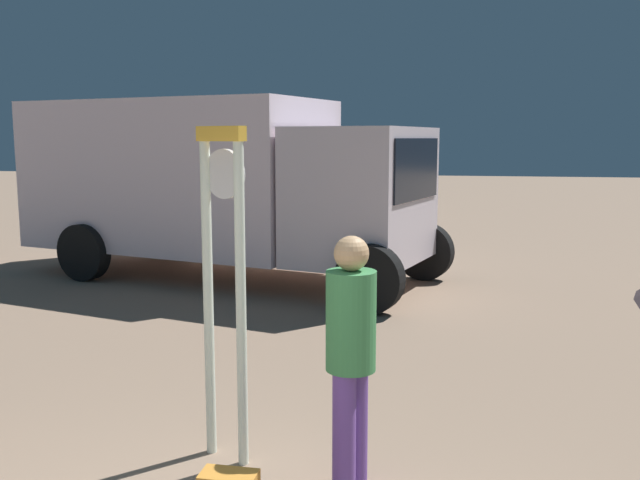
{
  "coord_description": "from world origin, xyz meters",
  "views": [
    {
      "loc": [
        1.23,
        -2.38,
        2.24
      ],
      "look_at": [
        -0.12,
        4.54,
        1.2
      ],
      "focal_mm": 38.94,
      "sensor_mm": 36.0,
      "label": 1
    }
  ],
  "objects_px": {
    "box_truck_near": "(214,180)",
    "person_near_clock": "(351,351)",
    "standing_clock": "(224,267)",
    "box_truck_far": "(247,159)"
  },
  "relations": [
    {
      "from": "box_truck_near",
      "to": "person_near_clock",
      "type": "bearing_deg",
      "value": -63.73
    },
    {
      "from": "standing_clock",
      "to": "box_truck_far",
      "type": "height_order",
      "value": "box_truck_far"
    },
    {
      "from": "person_near_clock",
      "to": "box_truck_far",
      "type": "distance_m",
      "value": 16.57
    },
    {
      "from": "person_near_clock",
      "to": "box_truck_far",
      "type": "xyz_separation_m",
      "value": [
        -5.46,
        15.64,
        0.7
      ]
    },
    {
      "from": "box_truck_near",
      "to": "box_truck_far",
      "type": "relative_size",
      "value": 1.11
    },
    {
      "from": "person_near_clock",
      "to": "box_truck_near",
      "type": "relative_size",
      "value": 0.23
    },
    {
      "from": "standing_clock",
      "to": "box_truck_near",
      "type": "xyz_separation_m",
      "value": [
        -2.28,
        6.2,
        0.2
      ]
    },
    {
      "from": "standing_clock",
      "to": "person_near_clock",
      "type": "bearing_deg",
      "value": -16.53
    },
    {
      "from": "person_near_clock",
      "to": "box_truck_near",
      "type": "bearing_deg",
      "value": 116.27
    },
    {
      "from": "standing_clock",
      "to": "person_near_clock",
      "type": "height_order",
      "value": "standing_clock"
    }
  ]
}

